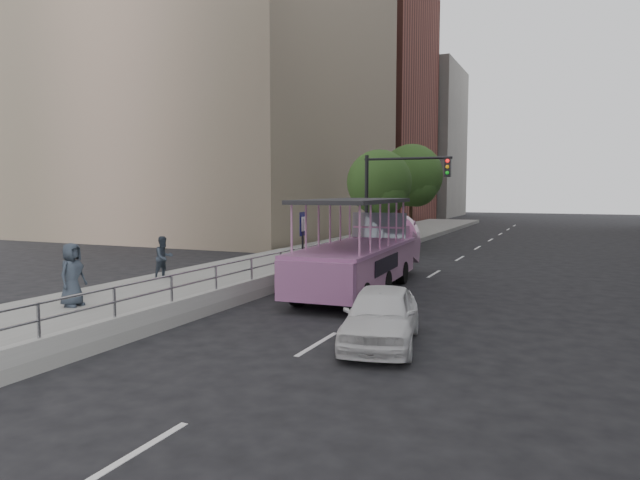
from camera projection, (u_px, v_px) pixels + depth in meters
ground at (314, 322)px, 15.30m from camera, size 160.00×160.00×0.00m
sidewalk at (291, 262)px, 26.72m from camera, size 5.50×80.00×0.30m
kerb_wall at (252, 285)px, 18.34m from camera, size 0.24×30.00×0.36m
guardrail at (251, 264)px, 18.28m from camera, size 0.07×22.00×0.71m
duck_boat at (365, 255)px, 20.44m from camera, size 2.85×9.83×3.23m
car at (381, 315)px, 12.99m from camera, size 2.33×4.18×1.35m
pedestrian_mid at (164, 257)px, 20.84m from camera, size 0.77×0.88×1.55m
pedestrian_far at (72, 275)px, 15.79m from camera, size 0.64×0.92×1.77m
parking_sign at (303, 239)px, 21.20m from camera, size 0.10×0.61×2.72m
traffic_signal at (390, 191)px, 27.07m from camera, size 4.20×0.32×5.20m
street_tree_near at (380, 185)px, 30.81m from camera, size 3.52×3.52×5.72m
street_tree_far at (413, 178)px, 36.15m from camera, size 3.97×3.97×6.45m
midrise_brick at (345, 107)px, 65.15m from camera, size 18.00×16.00×26.00m
midrise_stone_b at (400, 143)px, 79.17m from camera, size 16.00×14.00×20.00m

